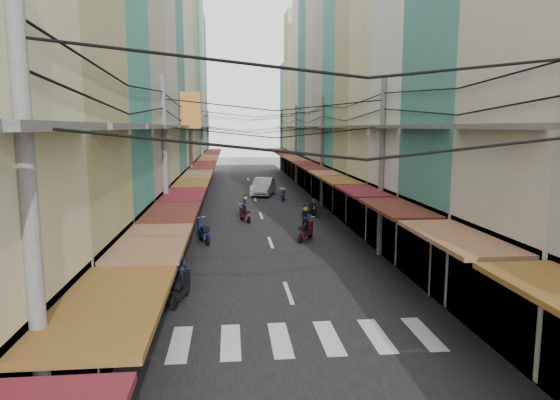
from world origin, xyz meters
TOP-DOWN VIEW (x-y plane):
  - ground at (0.00, 0.00)m, footprint 160.00×160.00m
  - road at (0.00, 20.00)m, footprint 10.00×80.00m
  - sidewalk_left at (-6.50, 20.00)m, footprint 3.00×80.00m
  - sidewalk_right at (6.50, 20.00)m, footprint 3.00×80.00m
  - crosswalk at (-0.00, -6.00)m, footprint 7.55×2.40m
  - building_row_left at (-7.92, 16.56)m, footprint 7.80×67.67m
  - building_row_right at (7.92, 16.45)m, footprint 7.80×68.98m
  - utility_poles at (0.00, 15.01)m, footprint 10.20×66.13m
  - white_car at (0.84, 24.39)m, footprint 5.73×3.26m
  - bicycle at (5.88, 3.00)m, footprint 1.71×0.68m
  - moving_scooters at (-0.57, 7.12)m, footprint 7.77×25.61m
  - parked_scooters at (4.10, -3.22)m, footprint 12.73×11.99m
  - pedestrians at (-4.28, 1.84)m, footprint 13.11×18.39m
  - market_umbrella at (6.83, -0.88)m, footprint 2.49×2.49m
  - traffic_sign at (4.90, -2.90)m, footprint 0.10×0.65m

SIDE VIEW (x-z plane):
  - ground at x=0.00m, z-range 0.00..0.00m
  - white_car at x=0.84m, z-range -0.95..0.95m
  - bicycle at x=5.88m, z-range -0.58..0.58m
  - road at x=0.00m, z-range 0.00..0.02m
  - crosswalk at x=0.00m, z-range 0.02..0.03m
  - sidewalk_left at x=-6.50m, z-range 0.00..0.06m
  - sidewalk_right at x=6.50m, z-range 0.00..0.06m
  - parked_scooters at x=4.10m, z-range -0.04..0.96m
  - moving_scooters at x=-0.57m, z-range -0.42..1.51m
  - pedestrians at x=-4.28m, z-range -0.05..2.17m
  - traffic_sign at x=4.90m, z-range 0.68..3.62m
  - market_umbrella at x=6.83m, z-range 1.00..3.63m
  - utility_poles at x=0.00m, z-range 2.49..10.69m
  - building_row_right at x=7.92m, z-range -1.89..20.71m
  - building_row_left at x=-7.92m, z-range -2.07..21.63m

